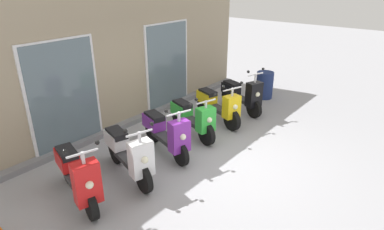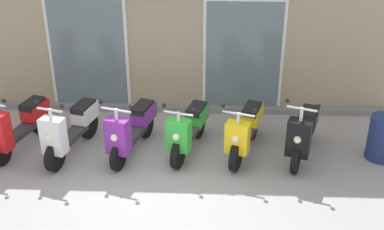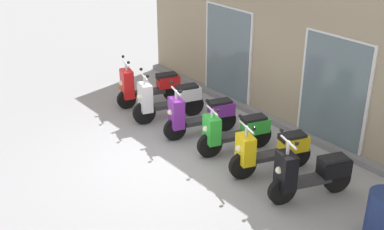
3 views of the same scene
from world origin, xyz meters
TOP-DOWN VIEW (x-y plane):
  - ground_plane at (0.00, 0.00)m, footprint 40.00×40.00m
  - storefront_facade at (-0.00, 2.91)m, footprint 8.97×0.50m
  - scooter_red at (-2.45, 1.06)m, footprint 0.75×1.57m
  - scooter_white at (-1.49, 0.94)m, footprint 0.75×1.63m
  - scooter_purple at (-0.45, 1.01)m, footprint 0.79×1.59m
  - scooter_green at (0.53, 1.11)m, footprint 0.76×1.55m
  - scooter_yellow at (1.51, 1.09)m, footprint 0.81×1.59m
  - scooter_black at (2.49, 0.99)m, footprint 0.79×1.50m
  - trash_bin at (3.85, 1.02)m, footprint 0.50×0.50m
  - traffic_cone at (-3.74, 1.19)m, footprint 0.32×0.32m

SIDE VIEW (x-z plane):
  - ground_plane at x=0.00m, z-range 0.00..0.00m
  - traffic_cone at x=-3.74m, z-range 0.00..0.52m
  - trash_bin at x=3.85m, z-range 0.00..0.78m
  - scooter_green at x=0.53m, z-range -0.11..1.01m
  - scooter_yellow at x=1.51m, z-range -0.12..1.03m
  - scooter_black at x=2.49m, z-range -0.16..1.12m
  - scooter_red at x=-2.45m, z-range -0.14..1.10m
  - scooter_purple at x=-0.45m, z-range -0.12..1.10m
  - scooter_white at x=-1.49m, z-range -0.12..1.11m
  - storefront_facade at x=0.00m, z-range -0.07..3.85m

